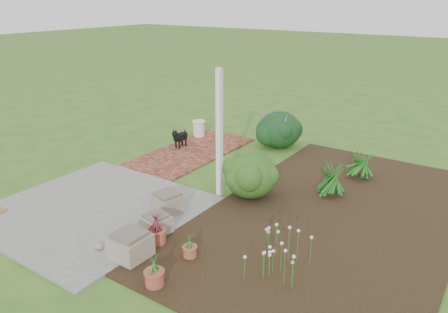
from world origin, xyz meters
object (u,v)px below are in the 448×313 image
Objects in this scene: stone_trough_near at (131,246)px; black_dog at (179,137)px; cream_ceramic_urn at (199,129)px; evergreen_shrub at (251,174)px.

stone_trough_near is 5.01m from black_dog.
cream_ceramic_urn is (-0.18, 1.05, -0.07)m from black_dog.
stone_trough_near is at bearing -96.93° from evergreen_shrub.
black_dog is at bearing -80.27° from cream_ceramic_urn.
evergreen_shrub is (2.96, -1.41, 0.14)m from black_dog.
evergreen_shrub is at bearing -28.14° from black_dog.
evergreen_shrub reaches higher than black_dog.
black_dog is 1.07m from cream_ceramic_urn.
stone_trough_near is at bearing -62.32° from cream_ceramic_urn.
cream_ceramic_urn is 3.99m from evergreen_shrub.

